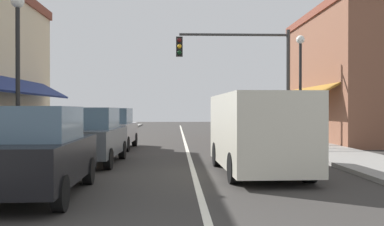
{
  "coord_description": "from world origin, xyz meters",
  "views": [
    {
      "loc": [
        -0.49,
        -3.22,
        1.71
      ],
      "look_at": [
        0.1,
        12.38,
        1.59
      ],
      "focal_mm": 40.95,
      "sensor_mm": 36.0,
      "label": 1
    }
  ],
  "objects_px": {
    "parked_car_nearest_left": "(35,152)",
    "street_lamp_left_near": "(18,53)",
    "parked_car_third_left": "(113,129)",
    "traffic_signal_mast_arm": "(248,66)",
    "parked_car_second_left": "(91,136)",
    "van_in_lane": "(257,131)",
    "street_lamp_right_mid": "(300,73)"
  },
  "relations": [
    {
      "from": "parked_car_third_left",
      "to": "traffic_signal_mast_arm",
      "type": "bearing_deg",
      "value": 12.36
    },
    {
      "from": "parked_car_nearest_left",
      "to": "traffic_signal_mast_arm",
      "type": "distance_m",
      "value": 13.48
    },
    {
      "from": "parked_car_second_left",
      "to": "parked_car_third_left",
      "type": "xyz_separation_m",
      "value": [
        -0.08,
        5.31,
        0.0
      ]
    },
    {
      "from": "parked_car_second_left",
      "to": "van_in_lane",
      "type": "distance_m",
      "value": 5.33
    },
    {
      "from": "parked_car_nearest_left",
      "to": "van_in_lane",
      "type": "xyz_separation_m",
      "value": [
        4.93,
        2.97,
        0.27
      ]
    },
    {
      "from": "van_in_lane",
      "to": "street_lamp_right_mid",
      "type": "xyz_separation_m",
      "value": [
        3.12,
        6.79,
        2.12
      ]
    },
    {
      "from": "parked_car_second_left",
      "to": "parked_car_third_left",
      "type": "bearing_deg",
      "value": 92.33
    },
    {
      "from": "parked_car_second_left",
      "to": "street_lamp_left_near",
      "type": "height_order",
      "value": "street_lamp_left_near"
    },
    {
      "from": "parked_car_third_left",
      "to": "van_in_lane",
      "type": "relative_size",
      "value": 0.79
    },
    {
      "from": "street_lamp_right_mid",
      "to": "parked_car_third_left",
      "type": "bearing_deg",
      "value": 174.87
    },
    {
      "from": "parked_car_third_left",
      "to": "street_lamp_right_mid",
      "type": "height_order",
      "value": "street_lamp_right_mid"
    },
    {
      "from": "parked_car_third_left",
      "to": "traffic_signal_mast_arm",
      "type": "height_order",
      "value": "traffic_signal_mast_arm"
    },
    {
      "from": "parked_car_nearest_left",
      "to": "parked_car_third_left",
      "type": "bearing_deg",
      "value": 88.64
    },
    {
      "from": "van_in_lane",
      "to": "parked_car_second_left",
      "type": "bearing_deg",
      "value": 153.91
    },
    {
      "from": "van_in_lane",
      "to": "street_lamp_left_near",
      "type": "relative_size",
      "value": 1.07
    },
    {
      "from": "traffic_signal_mast_arm",
      "to": "street_lamp_right_mid",
      "type": "height_order",
      "value": "traffic_signal_mast_arm"
    },
    {
      "from": "parked_car_nearest_left",
      "to": "traffic_signal_mast_arm",
      "type": "relative_size",
      "value": 0.76
    },
    {
      "from": "parked_car_third_left",
      "to": "street_lamp_left_near",
      "type": "bearing_deg",
      "value": -101.45
    },
    {
      "from": "parked_car_second_left",
      "to": "traffic_signal_mast_arm",
      "type": "relative_size",
      "value": 0.76
    },
    {
      "from": "parked_car_second_left",
      "to": "traffic_signal_mast_arm",
      "type": "height_order",
      "value": "traffic_signal_mast_arm"
    },
    {
      "from": "parked_car_third_left",
      "to": "van_in_lane",
      "type": "height_order",
      "value": "van_in_lane"
    },
    {
      "from": "parked_car_second_left",
      "to": "van_in_lane",
      "type": "xyz_separation_m",
      "value": [
        4.85,
        -2.2,
        0.27
      ]
    },
    {
      "from": "van_in_lane",
      "to": "street_lamp_right_mid",
      "type": "distance_m",
      "value": 7.77
    },
    {
      "from": "parked_car_nearest_left",
      "to": "street_lamp_right_mid",
      "type": "xyz_separation_m",
      "value": [
        8.05,
        9.76,
        2.39
      ]
    },
    {
      "from": "parked_car_nearest_left",
      "to": "street_lamp_left_near",
      "type": "relative_size",
      "value": 0.85
    },
    {
      "from": "parked_car_second_left",
      "to": "street_lamp_left_near",
      "type": "xyz_separation_m",
      "value": [
        -1.68,
        -1.61,
        2.4
      ]
    },
    {
      "from": "parked_car_second_left",
      "to": "van_in_lane",
      "type": "relative_size",
      "value": 0.79
    },
    {
      "from": "van_in_lane",
      "to": "traffic_signal_mast_arm",
      "type": "xyz_separation_m",
      "value": [
        1.21,
        8.68,
        2.61
      ]
    },
    {
      "from": "parked_car_third_left",
      "to": "traffic_signal_mast_arm",
      "type": "relative_size",
      "value": 0.76
    },
    {
      "from": "van_in_lane",
      "to": "traffic_signal_mast_arm",
      "type": "relative_size",
      "value": 0.96
    },
    {
      "from": "parked_car_second_left",
      "to": "street_lamp_right_mid",
      "type": "relative_size",
      "value": 0.85
    },
    {
      "from": "parked_car_nearest_left",
      "to": "parked_car_second_left",
      "type": "distance_m",
      "value": 5.18
    }
  ]
}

